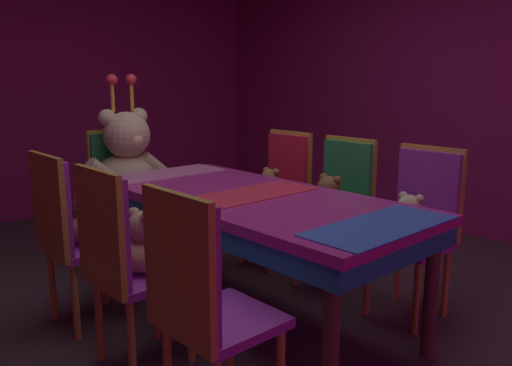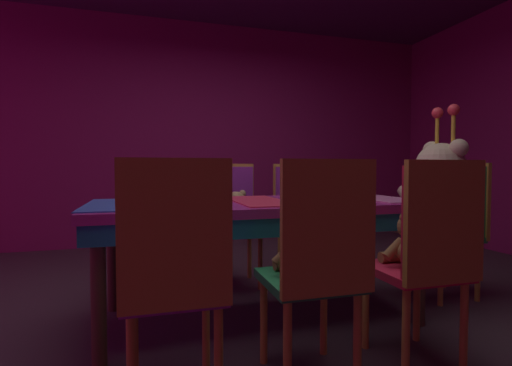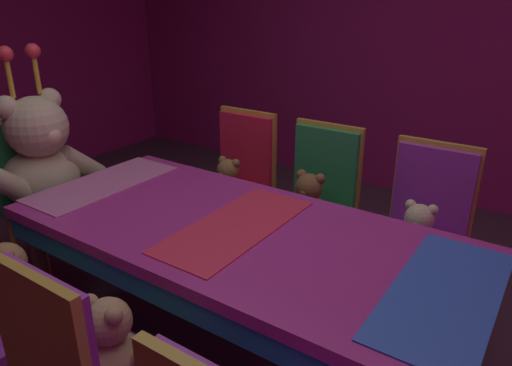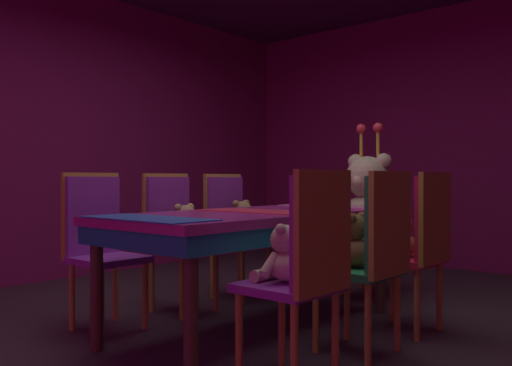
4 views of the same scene
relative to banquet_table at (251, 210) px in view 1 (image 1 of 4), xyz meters
name	(u,v)px [view 1 (image 1 of 4)]	position (x,y,z in m)	size (l,w,h in m)	color
ground_plane	(251,318)	(0.00, 0.00, -0.65)	(7.90, 7.90, 0.00)	#3F2D38
wall_back	(33,75)	(0.00, 3.20, 0.75)	(5.20, 0.12, 2.80)	#8C1959
wall_right	(476,75)	(2.60, 0.00, 0.75)	(0.12, 6.40, 2.80)	#8C1959
banquet_table	(251,210)	(0.00, 0.00, 0.00)	(0.90, 2.02, 0.75)	#B22D8C
chair_left_0	(197,292)	(-0.82, -0.61, -0.05)	(0.42, 0.41, 0.98)	purple
chair_left_1	(117,251)	(-0.81, 0.01, -0.05)	(0.42, 0.41, 0.98)	purple
teddy_left_1	(145,245)	(-0.67, 0.01, -0.06)	(0.25, 0.33, 0.31)	tan
chair_left_2	(65,224)	(-0.81, 0.61, -0.05)	(0.42, 0.41, 0.98)	purple
teddy_left_2	(90,220)	(-0.66, 0.61, -0.06)	(0.26, 0.34, 0.32)	#9E7247
chair_right_0	(422,214)	(0.82, -0.58, -0.05)	(0.42, 0.41, 0.98)	purple
teddy_right_0	(408,221)	(0.67, -0.58, -0.07)	(0.23, 0.30, 0.28)	beige
chair_right_1	(342,196)	(0.83, 0.02, -0.05)	(0.42, 0.41, 0.98)	#268C4C
teddy_right_1	(328,201)	(0.69, 0.02, -0.06)	(0.25, 0.32, 0.30)	brown
chair_right_2	(283,184)	(0.84, 0.58, -0.05)	(0.42, 0.41, 0.98)	red
teddy_right_2	(269,189)	(0.69, 0.58, -0.08)	(0.22, 0.29, 0.27)	olive
throne_chair	(119,180)	(0.00, 1.54, -0.05)	(0.41, 0.42, 0.98)	#268C4C
king_teddy_bear	(129,162)	(0.00, 1.37, 0.11)	(0.73, 0.57, 0.94)	beige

